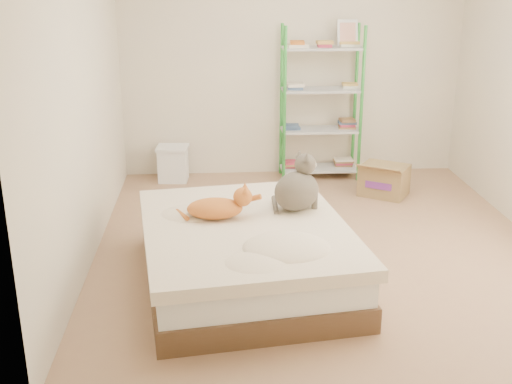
{
  "coord_description": "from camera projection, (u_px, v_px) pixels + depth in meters",
  "views": [
    {
      "loc": [
        -0.89,
        -5.05,
        2.27
      ],
      "look_at": [
        -0.57,
        -0.37,
        0.62
      ],
      "focal_mm": 45.0,
      "sensor_mm": 36.0,
      "label": 1
    }
  ],
  "objects": [
    {
      "name": "shelf_unit",
      "position": [
        321.0,
        103.0,
        7.07
      ],
      "size": [
        0.88,
        0.36,
        1.74
      ],
      "color": "green",
      "rests_on": "ground"
    },
    {
      "name": "white_bin",
      "position": [
        173.0,
        163.0,
        7.15
      ],
      "size": [
        0.37,
        0.33,
        0.4
      ],
      "rotation": [
        0.0,
        0.0,
        -0.08
      ],
      "color": "white",
      "rests_on": "ground"
    },
    {
      "name": "orange_cat",
      "position": [
        215.0,
        206.0,
        4.82
      ],
      "size": [
        0.5,
        0.27,
        0.2
      ],
      "primitive_type": null,
      "rotation": [
        0.0,
        0.0,
        -0.01
      ],
      "color": "#C76C2C",
      "rests_on": "bed"
    },
    {
      "name": "grey_cat",
      "position": [
        297.0,
        183.0,
        4.95
      ],
      "size": [
        0.51,
        0.48,
        0.45
      ],
      "primitive_type": null,
      "rotation": [
        0.0,
        0.0,
        2.07
      ],
      "color": "#625C51",
      "rests_on": "bed"
    },
    {
      "name": "room",
      "position": [
        324.0,
        95.0,
        5.14
      ],
      "size": [
        3.81,
        4.21,
        2.61
      ],
      "color": "#A47F5A",
      "rests_on": "ground"
    },
    {
      "name": "bed",
      "position": [
        245.0,
        254.0,
        4.82
      ],
      "size": [
        1.72,
        2.04,
        0.47
      ],
      "rotation": [
        0.0,
        0.0,
        0.14
      ],
      "color": "#503522",
      "rests_on": "ground"
    },
    {
      "name": "cardboard_box",
      "position": [
        384.0,
        180.0,
        6.71
      ],
      "size": [
        0.59,
        0.62,
        0.37
      ],
      "rotation": [
        0.0,
        0.0,
        -0.57
      ],
      "color": "#9B8151",
      "rests_on": "ground"
    }
  ]
}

